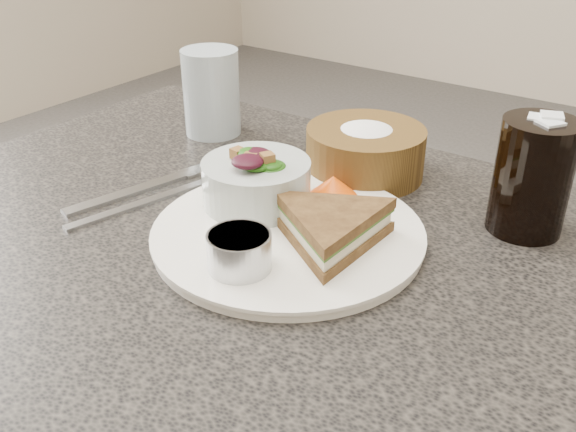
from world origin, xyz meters
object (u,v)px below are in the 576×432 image
(water_glass, at_px, (211,92))
(bread_basket, at_px, (366,144))
(sandwich, at_px, (331,228))
(salad_bowl, at_px, (256,175))
(cola_glass, at_px, (533,172))
(dinner_plate, at_px, (288,234))
(dressing_ramekin, at_px, (239,252))

(water_glass, bearing_deg, bread_basket, 0.28)
(sandwich, bearing_deg, bread_basket, 142.36)
(sandwich, relative_size, salad_bowl, 1.22)
(sandwich, relative_size, cola_glass, 1.09)
(dinner_plate, xyz_separation_m, cola_glass, (0.21, 0.18, 0.07))
(dressing_ramekin, height_order, cola_glass, cola_glass)
(bread_basket, bearing_deg, sandwich, -70.37)
(cola_glass, bearing_deg, dinner_plate, -139.42)
(dressing_ramekin, xyz_separation_m, water_glass, (-0.29, 0.29, 0.03))
(sandwich, height_order, salad_bowl, salad_bowl)
(salad_bowl, bearing_deg, dinner_plate, -23.81)
(dinner_plate, bearing_deg, salad_bowl, 156.19)
(water_glass, bearing_deg, dressing_ramekin, -44.96)
(sandwich, distance_m, salad_bowl, 0.13)
(bread_basket, bearing_deg, salad_bowl, -106.93)
(salad_bowl, distance_m, bread_basket, 0.18)
(cola_glass, bearing_deg, salad_bowl, -151.64)
(cola_glass, bearing_deg, dressing_ramekin, -126.83)
(sandwich, relative_size, bread_basket, 0.99)
(dinner_plate, xyz_separation_m, bread_basket, (-0.02, 0.20, 0.04))
(dressing_ramekin, bearing_deg, cola_glass, 53.17)
(salad_bowl, xyz_separation_m, bread_basket, (0.05, 0.17, -0.01))
(dinner_plate, height_order, water_glass, water_glass)
(dinner_plate, relative_size, water_glass, 2.32)
(dinner_plate, xyz_separation_m, dressing_ramekin, (0.01, -0.09, 0.03))
(dinner_plate, bearing_deg, dressing_ramekin, -86.45)
(dressing_ramekin, xyz_separation_m, bread_basket, (-0.02, 0.29, 0.01))
(sandwich, relative_size, dressing_ramekin, 2.41)
(dressing_ramekin, bearing_deg, sandwich, 60.82)
(dinner_plate, relative_size, sandwich, 1.92)
(sandwich, distance_m, dressing_ramekin, 0.10)
(sandwich, height_order, dressing_ramekin, sandwich)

